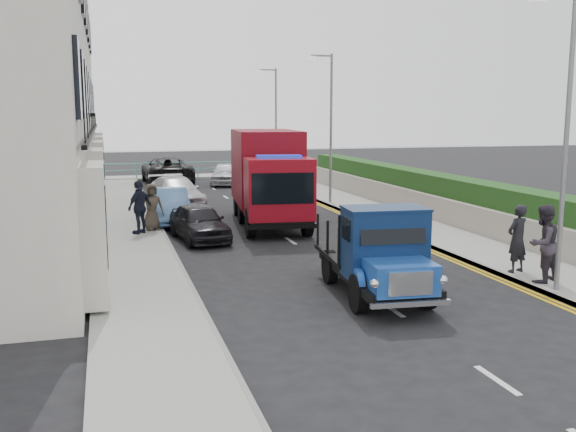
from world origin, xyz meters
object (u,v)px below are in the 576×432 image
(lamp_near, at_px, (563,126))
(lamp_mid, at_px, (329,120))
(bedford_lorry, at_px, (382,259))
(lamp_far, at_px, (274,118))
(pedestrian_east_near, at_px, (517,238))
(parked_car_front, at_px, (199,222))
(red_lorry, at_px, (268,175))

(lamp_near, bearing_deg, lamp_mid, 90.00)
(lamp_near, xyz_separation_m, bedford_lorry, (-4.13, 0.65, -3.00))
(lamp_far, bearing_deg, lamp_near, -90.00)
(lamp_far, distance_m, pedestrian_east_near, 24.45)
(parked_car_front, xyz_separation_m, pedestrian_east_near, (7.35, -7.27, 0.40))
(lamp_mid, bearing_deg, pedestrian_east_near, -89.11)
(lamp_far, height_order, red_lorry, lamp_far)
(lamp_far, xyz_separation_m, red_lorry, (-4.05, -14.47, -2.07))
(lamp_near, bearing_deg, lamp_far, 90.00)
(parked_car_front, height_order, pedestrian_east_near, pedestrian_east_near)
(lamp_near, distance_m, parked_car_front, 11.97)
(red_lorry, height_order, parked_car_front, red_lorry)
(lamp_near, distance_m, pedestrian_east_near, 3.45)
(red_lorry, height_order, pedestrian_east_near, red_lorry)
(lamp_mid, bearing_deg, parked_car_front, -135.53)
(lamp_far, xyz_separation_m, pedestrian_east_near, (0.22, -24.27, -2.97))
(red_lorry, bearing_deg, bedford_lorry, -83.79)
(pedestrian_east_near, bearing_deg, lamp_far, -106.78)
(lamp_mid, height_order, bedford_lorry, lamp_mid)
(bedford_lorry, xyz_separation_m, red_lorry, (0.08, 10.88, 0.93))
(pedestrian_east_near, bearing_deg, bedford_lorry, -3.35)
(lamp_mid, xyz_separation_m, lamp_far, (0.00, 10.00, 0.00))
(lamp_near, bearing_deg, parked_car_front, 128.39)
(red_lorry, bearing_deg, lamp_near, -64.01)
(lamp_near, xyz_separation_m, lamp_far, (0.00, 26.00, 0.00))
(parked_car_front, bearing_deg, lamp_mid, 37.41)
(lamp_near, height_order, lamp_far, same)
(lamp_near, xyz_separation_m, pedestrian_east_near, (0.22, 1.73, -2.97))
(lamp_near, relative_size, bedford_lorry, 1.48)
(red_lorry, bearing_deg, parked_car_front, -133.96)
(lamp_far, relative_size, red_lorry, 0.98)
(bedford_lorry, bearing_deg, red_lorry, 94.97)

